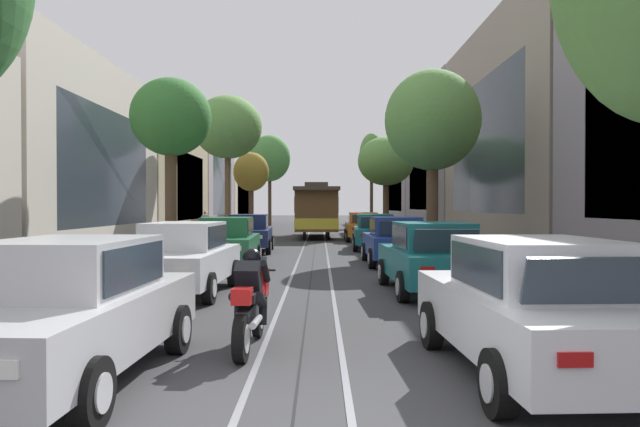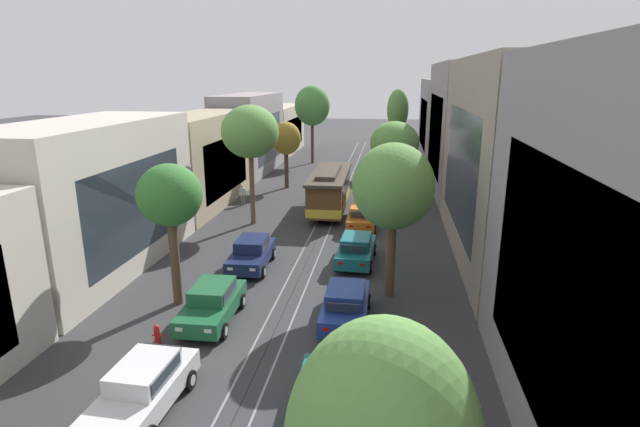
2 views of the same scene
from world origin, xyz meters
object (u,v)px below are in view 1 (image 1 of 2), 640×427
parked_car_blue_mid_right (395,240)px  street_tree_kerb_right_fourth (372,157)px  parked_car_white_second_left (184,258)px  motorcycle_with_rider (251,302)px  fire_hydrant (166,260)px  parked_car_white_near_right (536,307)px  cable_car_trolley (316,210)px  parked_car_teal_second_right (432,257)px  street_tree_kerb_left_mid (228,128)px  parked_car_silver_near_left (67,310)px  street_tree_kerb_right_mid (386,162)px  parked_car_teal_fourth_right (375,232)px  parked_car_navy_fourth_left (249,233)px  street_tree_kerb_right_second (433,121)px  parked_car_orange_fifth_right (363,226)px  street_tree_kerb_left_far (270,159)px  pedestrian_on_left_pavement (206,222)px  street_tree_kerb_left_second (171,120)px  parked_car_green_mid_left (227,242)px  street_tree_kerb_left_fourth (251,173)px

parked_car_blue_mid_right → street_tree_kerb_right_fourth: (2.19, 34.23, 5.55)m
parked_car_white_second_left → motorcycle_with_rider: size_ratio=2.22×
motorcycle_with_rider → fire_hydrant: (-3.43, 8.77, -0.22)m
parked_car_white_second_left → parked_car_white_near_right: size_ratio=1.00×
fire_hydrant → cable_car_trolley: bearing=78.0°
parked_car_teal_second_right → street_tree_kerb_right_fourth: street_tree_kerb_right_fourth is taller
street_tree_kerb_left_mid → motorcycle_with_rider: bearing=-80.5°
fire_hydrant → parked_car_silver_near_left: bearing=-81.3°
parked_car_silver_near_left → street_tree_kerb_right_mid: bearing=77.7°
parked_car_silver_near_left → parked_car_teal_fourth_right: same height
parked_car_navy_fourth_left → street_tree_kerb_right_fourth: (7.66, 28.86, 5.55)m
street_tree_kerb_right_second → fire_hydrant: bearing=-146.6°
parked_car_navy_fourth_left → cable_car_trolley: (2.75, 11.25, 0.86)m
parked_car_white_near_right → parked_car_orange_fifth_right: same height
parked_car_white_second_left → street_tree_kerb_left_mid: size_ratio=0.55×
street_tree_kerb_left_mid → fire_hydrant: 17.09m
street_tree_kerb_right_mid → street_tree_kerb_right_second: bearing=-90.4°
parked_car_white_second_left → parked_car_teal_second_right: size_ratio=1.00×
parked_car_silver_near_left → street_tree_kerb_left_far: 51.39m
street_tree_kerb_left_far → pedestrian_on_left_pavement: (-2.39, -19.98, -5.60)m
parked_car_teal_fourth_right → street_tree_kerb_right_fourth: 28.13m
parked_car_white_near_right → street_tree_kerb_left_second: (-7.56, 13.58, 4.08)m
street_tree_kerb_left_second → parked_car_green_mid_left: bearing=-33.0°
parked_car_blue_mid_right → parked_car_navy_fourth_left: bearing=135.5°
parked_car_white_second_left → street_tree_kerb_left_mid: street_tree_kerb_left_mid is taller
parked_car_teal_fourth_right → parked_car_orange_fifth_right: 6.45m
parked_car_white_second_left → parked_car_white_near_right: same height
parked_car_blue_mid_right → pedestrian_on_left_pavement: bearing=118.4°
parked_car_silver_near_left → street_tree_kerb_right_fourth: street_tree_kerb_right_fourth is taller
parked_car_teal_fourth_right → cable_car_trolley: size_ratio=0.48×
pedestrian_on_left_pavement → street_tree_kerb_right_mid: bearing=8.4°
street_tree_kerb_left_fourth → pedestrian_on_left_pavement: size_ratio=3.68×
parked_car_white_near_right → parked_car_silver_near_left: bearing=-177.8°
parked_car_navy_fourth_left → street_tree_kerb_left_mid: 9.78m
cable_car_trolley → parked_car_teal_fourth_right: bearing=-74.8°
parked_car_green_mid_left → pedestrian_on_left_pavement: bearing=102.9°
street_tree_kerb_left_far → street_tree_kerb_right_fourth: size_ratio=1.03×
parked_car_teal_fourth_right → motorcycle_with_rider: parked_car_teal_fourth_right is taller
parked_car_green_mid_left → street_tree_kerb_right_second: (7.23, 3.52, 4.34)m
street_tree_kerb_left_mid → street_tree_kerb_right_mid: (9.46, 6.46, -1.38)m
parked_car_navy_fourth_left → street_tree_kerb_left_fourth: bearing=96.3°
parked_car_silver_near_left → parked_car_orange_fifth_right: same height
parked_car_orange_fifth_right → street_tree_kerb_left_second: bearing=-120.9°
parked_car_green_mid_left → street_tree_kerb_left_mid: 15.07m
street_tree_kerb_left_fourth → street_tree_kerb_right_mid: (9.48, -4.93, 0.47)m
parked_car_white_near_right → street_tree_kerb_right_mid: (1.90, 32.56, 4.06)m
parked_car_blue_mid_right → cable_car_trolley: bearing=99.3°
parked_car_silver_near_left → street_tree_kerb_left_mid: street_tree_kerb_left_mid is taller
street_tree_kerb_left_mid → street_tree_kerb_right_fourth: street_tree_kerb_right_fourth is taller
motorcycle_with_rider → street_tree_kerb_right_fourth: bearing=83.0°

